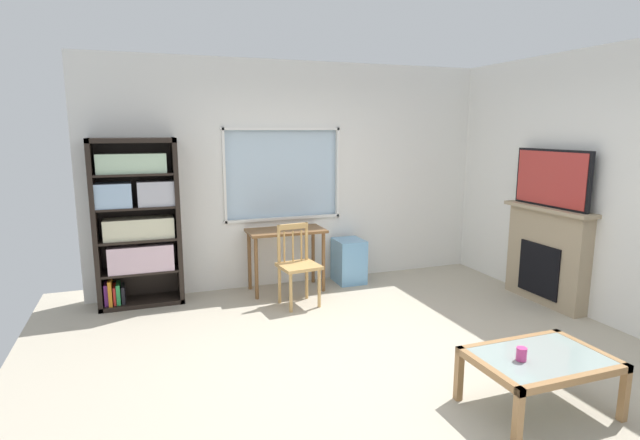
{
  "coord_description": "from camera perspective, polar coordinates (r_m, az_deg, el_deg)",
  "views": [
    {
      "loc": [
        -1.81,
        -3.59,
        1.94
      ],
      "look_at": [
        -0.18,
        0.91,
        1.06
      ],
      "focal_mm": 27.87,
      "sensor_mm": 36.0,
      "label": 1
    }
  ],
  "objects": [
    {
      "name": "wall_back_with_window",
      "position": [
        6.26,
        -2.79,
        5.21
      ],
      "size": [
        5.0,
        0.15,
        2.75
      ],
      "color": "white",
      "rests_on": "ground"
    },
    {
      "name": "ground",
      "position": [
        4.47,
        6.45,
        -15.53
      ],
      "size": [
        6.0,
        5.73,
        0.02
      ],
      "primitive_type": "cube",
      "color": "#B2A893"
    },
    {
      "name": "bookshelf",
      "position": [
        5.8,
        -20.31,
        -0.04
      ],
      "size": [
        0.9,
        0.38,
        1.85
      ],
      "color": "black",
      "rests_on": "ground"
    },
    {
      "name": "fireplace",
      "position": [
        6.12,
        24.56,
        -3.68
      ],
      "size": [
        0.26,
        1.15,
        1.1
      ],
      "color": "tan",
      "rests_on": "ground"
    },
    {
      "name": "wooden_chair",
      "position": [
        5.53,
        -2.59,
        -5.08
      ],
      "size": [
        0.47,
        0.45,
        0.9
      ],
      "color": "tan",
      "rests_on": "ground"
    },
    {
      "name": "coffee_table",
      "position": [
        3.88,
        23.97,
        -14.82
      ],
      "size": [
        0.94,
        0.65,
        0.41
      ],
      "color": "#8C9E99",
      "rests_on": "ground"
    },
    {
      "name": "tv",
      "position": [
        5.97,
        25.06,
        4.35
      ],
      "size": [
        0.06,
        1.01,
        0.63
      ],
      "color": "black",
      "rests_on": "fireplace"
    },
    {
      "name": "desk_under_window",
      "position": [
        5.98,
        -3.94,
        -2.3
      ],
      "size": [
        0.92,
        0.48,
        0.76
      ],
      "color": "brown",
      "rests_on": "ground"
    },
    {
      "name": "wall_right",
      "position": [
        5.69,
        30.62,
        3.26
      ],
      "size": [
        0.12,
        4.93,
        2.75
      ],
      "primitive_type": "cube",
      "color": "white",
      "rests_on": "ground"
    },
    {
      "name": "sippy_cup",
      "position": [
        3.72,
        22.13,
        -14.07
      ],
      "size": [
        0.07,
        0.07,
        0.09
      ],
      "primitive_type": "cylinder",
      "color": "#DB3D84",
      "rests_on": "coffee_table"
    },
    {
      "name": "plastic_drawer_unit",
      "position": [
        6.38,
        3.34,
        -4.7
      ],
      "size": [
        0.35,
        0.4,
        0.56
      ],
      "primitive_type": "cube",
      "color": "#72ADDB",
      "rests_on": "ground"
    }
  ]
}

